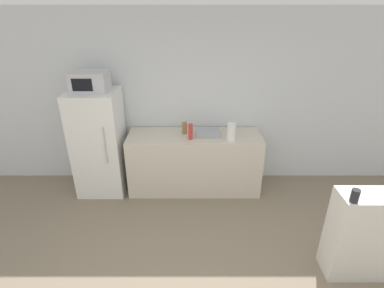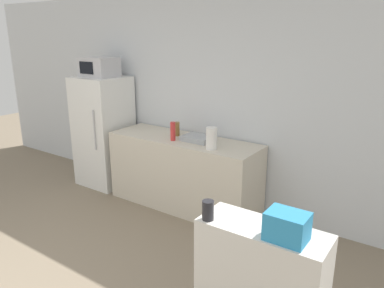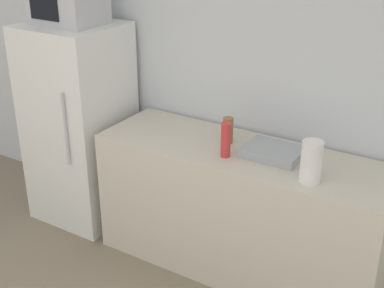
{
  "view_description": "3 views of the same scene",
  "coord_description": "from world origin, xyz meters",
  "px_view_note": "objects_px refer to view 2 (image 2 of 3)",
  "views": [
    {
      "loc": [
        0.09,
        -1.5,
        2.65
      ],
      "look_at": [
        0.09,
        1.83,
        1.04
      ],
      "focal_mm": 28.0,
      "sensor_mm": 36.0,
      "label": 1
    },
    {
      "loc": [
        2.71,
        -1.08,
        2.13
      ],
      "look_at": [
        0.58,
        1.98,
        1.01
      ],
      "focal_mm": 35.0,
      "sensor_mm": 36.0,
      "label": 2
    },
    {
      "loc": [
        1.48,
        -0.33,
        2.33
      ],
      "look_at": [
        0.16,
        1.79,
        1.2
      ],
      "focal_mm": 50.0,
      "sensor_mm": 36.0,
      "label": 3
    }
  ],
  "objects_px": {
    "microwave": "(99,67)",
    "paper_towel_roll": "(211,138)",
    "jar": "(208,210)",
    "basket": "(287,226)",
    "refrigerator": "(104,131)",
    "bottle_tall": "(173,131)",
    "bottle_short": "(177,129)"
  },
  "relations": [
    {
      "from": "bottle_short",
      "to": "jar",
      "type": "xyz_separation_m",
      "value": [
        1.59,
        -1.78,
        0.08
      ]
    },
    {
      "from": "basket",
      "to": "paper_towel_roll",
      "type": "relative_size",
      "value": 0.95
    },
    {
      "from": "microwave",
      "to": "bottle_short",
      "type": "bearing_deg",
      "value": 3.69
    },
    {
      "from": "paper_towel_roll",
      "to": "jar",
      "type": "bearing_deg",
      "value": -58.86
    },
    {
      "from": "bottle_tall",
      "to": "bottle_short",
      "type": "relative_size",
      "value": 1.29
    },
    {
      "from": "microwave",
      "to": "basket",
      "type": "relative_size",
      "value": 2.01
    },
    {
      "from": "microwave",
      "to": "basket",
      "type": "distance_m",
      "value": 3.76
    },
    {
      "from": "microwave",
      "to": "jar",
      "type": "xyz_separation_m",
      "value": [
        2.83,
        -1.7,
        -0.63
      ]
    },
    {
      "from": "jar",
      "to": "paper_towel_roll",
      "type": "height_order",
      "value": "paper_towel_roll"
    },
    {
      "from": "refrigerator",
      "to": "paper_towel_roll",
      "type": "height_order",
      "value": "refrigerator"
    },
    {
      "from": "microwave",
      "to": "refrigerator",
      "type": "bearing_deg",
      "value": 72.02
    },
    {
      "from": "microwave",
      "to": "bottle_tall",
      "type": "relative_size",
      "value": 2.1
    },
    {
      "from": "jar",
      "to": "paper_towel_roll",
      "type": "bearing_deg",
      "value": 121.14
    },
    {
      "from": "microwave",
      "to": "jar",
      "type": "height_order",
      "value": "microwave"
    },
    {
      "from": "refrigerator",
      "to": "microwave",
      "type": "bearing_deg",
      "value": -107.98
    },
    {
      "from": "refrigerator",
      "to": "bottle_tall",
      "type": "distance_m",
      "value": 1.36
    },
    {
      "from": "paper_towel_roll",
      "to": "bottle_tall",
      "type": "bearing_deg",
      "value": 176.27
    },
    {
      "from": "jar",
      "to": "paper_towel_roll",
      "type": "relative_size",
      "value": 0.52
    },
    {
      "from": "bottle_tall",
      "to": "basket",
      "type": "distance_m",
      "value": 2.52
    },
    {
      "from": "microwave",
      "to": "basket",
      "type": "bearing_deg",
      "value": -26.31
    },
    {
      "from": "bottle_short",
      "to": "paper_towel_roll",
      "type": "height_order",
      "value": "paper_towel_roll"
    },
    {
      "from": "microwave",
      "to": "bottle_tall",
      "type": "distance_m",
      "value": 1.5
    },
    {
      "from": "jar",
      "to": "microwave",
      "type": "bearing_deg",
      "value": 149.04
    },
    {
      "from": "jar",
      "to": "bottle_short",
      "type": "bearing_deg",
      "value": 131.72
    },
    {
      "from": "microwave",
      "to": "paper_towel_roll",
      "type": "bearing_deg",
      "value": -4.53
    },
    {
      "from": "refrigerator",
      "to": "microwave",
      "type": "xyz_separation_m",
      "value": [
        -0.0,
        -0.0,
        0.9
      ]
    },
    {
      "from": "bottle_tall",
      "to": "paper_towel_roll",
      "type": "height_order",
      "value": "paper_towel_roll"
    },
    {
      "from": "paper_towel_roll",
      "to": "refrigerator",
      "type": "bearing_deg",
      "value": 175.43
    },
    {
      "from": "bottle_tall",
      "to": "microwave",
      "type": "bearing_deg",
      "value": 175.13
    },
    {
      "from": "bottle_tall",
      "to": "paper_towel_roll",
      "type": "distance_m",
      "value": 0.56
    },
    {
      "from": "basket",
      "to": "bottle_tall",
      "type": "bearing_deg",
      "value": 142.49
    },
    {
      "from": "bottle_tall",
      "to": "paper_towel_roll",
      "type": "relative_size",
      "value": 0.91
    }
  ]
}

